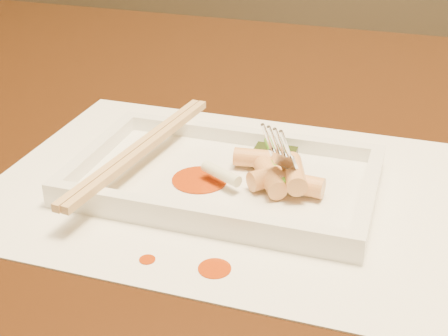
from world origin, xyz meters
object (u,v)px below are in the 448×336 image
(table, at_px, (293,234))
(fork, at_px, (313,101))
(chopstick_a, at_px, (137,147))
(plate_base, at_px, (224,182))
(placemat, at_px, (224,187))

(table, xyz_separation_m, fork, (0.02, -0.08, 0.18))
(chopstick_a, bearing_deg, table, 36.60)
(fork, bearing_deg, plate_base, -165.58)
(table, distance_m, placemat, 0.15)
(table, height_order, placemat, placemat)
(table, bearing_deg, fork, -73.15)
(table, relative_size, plate_base, 5.38)
(plate_base, height_order, fork, fork)
(plate_base, relative_size, fork, 1.86)
(plate_base, bearing_deg, placemat, 0.00)
(placemat, height_order, plate_base, plate_base)
(table, xyz_separation_m, placemat, (-0.05, -0.10, 0.10))
(plate_base, xyz_separation_m, fork, (0.07, 0.02, 0.08))
(placemat, bearing_deg, fork, 14.42)
(placemat, relative_size, chopstick_a, 1.74)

